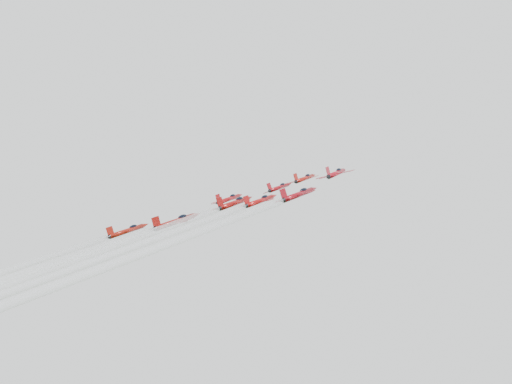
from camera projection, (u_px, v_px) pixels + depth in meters
The scene contains 7 objects.
jet_lead at pixel (305, 178), 172.68m from camera, with size 9.29×12.22×6.71m.
jet_row2_left at pixel (229, 199), 171.55m from camera, with size 9.55×12.55×6.89m.
jet_row2_center at pixel (280, 187), 162.18m from camera, with size 8.41×11.06×6.07m.
jet_row2_right at pixel (337, 173), 157.03m from camera, with size 10.23×13.44×7.38m.
jet_center at pixel (67, 263), 106.19m from camera, with size 10.34×101.18×50.40m.
jet_rear_right at pixel (120, 254), 98.12m from camera, with size 8.49×83.06×41.37m.
jet_rear_farright at pixel (146, 256), 85.50m from camera, with size 8.91×87.22×43.44m.
Camera 1 is at (85.24, -114.97, 93.29)m, focal length 45.00 mm.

